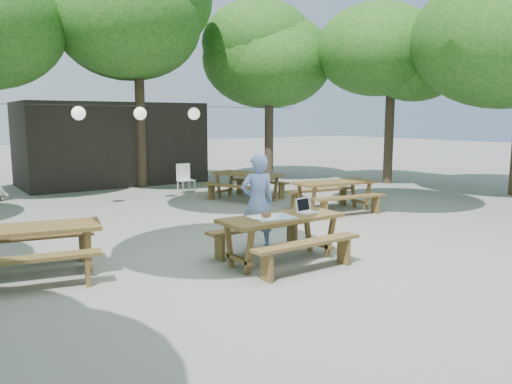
{
  "coord_description": "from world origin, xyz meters",
  "views": [
    {
      "loc": [
        -5.28,
        -6.76,
        2.3
      ],
      "look_at": [
        -0.55,
        0.09,
        1.05
      ],
      "focal_mm": 35.0,
      "sensor_mm": 36.0,
      "label": 1
    }
  ],
  "objects_px": {
    "main_picnic_table": "(281,238)",
    "picnic_table_nw": "(28,252)",
    "plastic_chair": "(186,185)",
    "woman": "(258,202)"
  },
  "relations": [
    {
      "from": "main_picnic_table",
      "to": "picnic_table_nw",
      "type": "height_order",
      "value": "same"
    },
    {
      "from": "picnic_table_nw",
      "to": "plastic_chair",
      "type": "distance_m",
      "value": 8.15
    },
    {
      "from": "picnic_table_nw",
      "to": "woman",
      "type": "xyz_separation_m",
      "value": [
        3.64,
        -0.54,
        0.45
      ]
    },
    {
      "from": "picnic_table_nw",
      "to": "plastic_chair",
      "type": "bearing_deg",
      "value": 59.28
    },
    {
      "from": "woman",
      "to": "plastic_chair",
      "type": "bearing_deg",
      "value": -91.68
    },
    {
      "from": "picnic_table_nw",
      "to": "woman",
      "type": "height_order",
      "value": "woman"
    },
    {
      "from": "main_picnic_table",
      "to": "woman",
      "type": "relative_size",
      "value": 1.19
    },
    {
      "from": "main_picnic_table",
      "to": "picnic_table_nw",
      "type": "relative_size",
      "value": 0.91
    },
    {
      "from": "woman",
      "to": "plastic_chair",
      "type": "relative_size",
      "value": 1.87
    },
    {
      "from": "picnic_table_nw",
      "to": "woman",
      "type": "distance_m",
      "value": 3.71
    }
  ]
}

